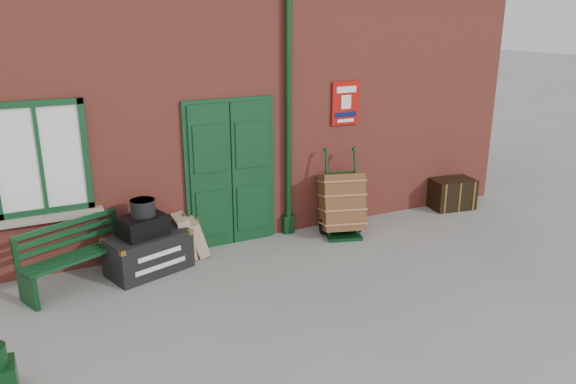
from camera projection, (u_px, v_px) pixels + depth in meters
ground at (291, 276)px, 7.70m from camera, size 80.00×80.00×0.00m
station_building at (205, 88)px, 10.02m from camera, size 10.30×4.30×4.36m
bench at (75, 253)px, 7.32m from camera, size 1.49×0.98×0.89m
houdini_trunk at (149, 253)px, 7.76m from camera, size 1.23×0.91×0.55m
strongbox at (143, 226)px, 7.61m from camera, size 0.71×0.60×0.27m
hatbox at (143, 208)px, 7.57m from camera, size 0.41×0.41×0.22m
suitcase_back at (184, 236)px, 8.19m from camera, size 0.29×0.46×0.65m
suitcase_front at (196, 237)px, 8.27m from camera, size 0.32×0.42×0.56m
porter_trolley at (342, 203)px, 9.00m from camera, size 0.83×0.87×1.36m
dark_trunk at (452, 194)px, 10.28m from camera, size 0.83×0.61×0.55m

